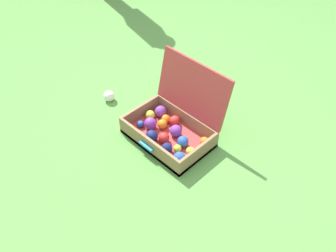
% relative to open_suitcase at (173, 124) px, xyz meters
% --- Properties ---
extents(ground_plane, '(16.00, 16.00, 0.00)m').
position_rel_open_suitcase_xyz_m(ground_plane, '(0.02, -0.04, -0.10)').
color(ground_plane, '#569342').
extents(open_suitcase, '(0.54, 0.46, 0.47)m').
position_rel_open_suitcase_xyz_m(open_suitcase, '(0.00, 0.00, 0.00)').
color(open_suitcase, '#B23838').
rests_on(open_suitcase, ground).
extents(stray_ball_on_grass, '(0.08, 0.08, 0.08)m').
position_rel_open_suitcase_xyz_m(stray_ball_on_grass, '(-0.58, -0.07, -0.06)').
color(stray_ball_on_grass, white).
rests_on(stray_ball_on_grass, ground).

